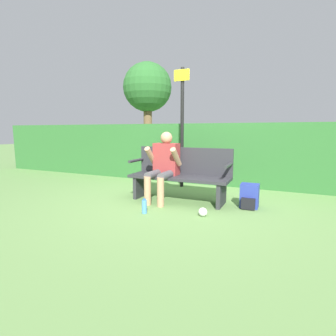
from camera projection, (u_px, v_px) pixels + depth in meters
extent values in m
plane|color=#668E4C|center=(179.00, 201.00, 4.37)|extent=(40.00, 40.00, 0.00)
cube|color=#2D662D|center=(208.00, 153.00, 5.83)|extent=(12.00, 0.57, 1.31)
cube|color=#2D2D33|center=(179.00, 177.00, 4.31)|extent=(1.67, 0.51, 0.05)
cube|color=#2D2D33|center=(184.00, 161.00, 4.49)|extent=(1.67, 0.04, 0.46)
cube|color=#2D2D33|center=(141.00, 186.00, 4.63)|extent=(0.06, 0.46, 0.38)
cube|color=#2D2D33|center=(221.00, 194.00, 4.05)|extent=(0.06, 0.46, 0.38)
cylinder|color=#2D2D33|center=(136.00, 160.00, 4.60)|extent=(0.05, 0.46, 0.05)
cylinder|color=#2D2D33|center=(229.00, 165.00, 3.95)|extent=(0.05, 0.46, 0.05)
cube|color=#993333|center=(166.00, 159.00, 4.41)|extent=(0.41, 0.22, 0.53)
sphere|color=tan|center=(166.00, 138.00, 4.36)|extent=(0.20, 0.20, 0.20)
cylinder|color=#4C4C51|center=(154.00, 174.00, 4.28)|extent=(0.13, 0.47, 0.13)
cylinder|color=#4C4C51|center=(167.00, 175.00, 4.19)|extent=(0.13, 0.47, 0.13)
cylinder|color=tan|center=(148.00, 191.00, 4.10)|extent=(0.11, 0.11, 0.45)
cylinder|color=tan|center=(161.00, 192.00, 4.01)|extent=(0.11, 0.11, 0.45)
cylinder|color=tan|center=(151.00, 156.00, 4.38)|extent=(0.09, 0.33, 0.33)
cylinder|color=tan|center=(176.00, 157.00, 4.20)|extent=(0.09, 0.33, 0.33)
cube|color=#283893|center=(249.00, 196.00, 3.97)|extent=(0.27, 0.21, 0.36)
cube|color=black|center=(248.00, 204.00, 3.86)|extent=(0.20, 0.07, 0.16)
cylinder|color=#4C8CCC|center=(144.00, 207.00, 3.69)|extent=(0.07, 0.07, 0.19)
cylinder|color=#2D66B2|center=(144.00, 199.00, 3.68)|extent=(0.04, 0.04, 0.02)
cylinder|color=black|center=(182.00, 129.00, 5.31)|extent=(0.07, 0.07, 2.39)
cube|color=yellow|center=(182.00, 75.00, 5.12)|extent=(0.32, 0.02, 0.21)
cylinder|color=brown|center=(148.00, 131.00, 10.84)|extent=(0.34, 0.34, 2.31)
sphere|color=#2D6B2D|center=(147.00, 87.00, 10.59)|extent=(1.96, 1.96, 1.96)
sphere|color=silver|center=(203.00, 212.00, 3.57)|extent=(0.12, 0.12, 0.12)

